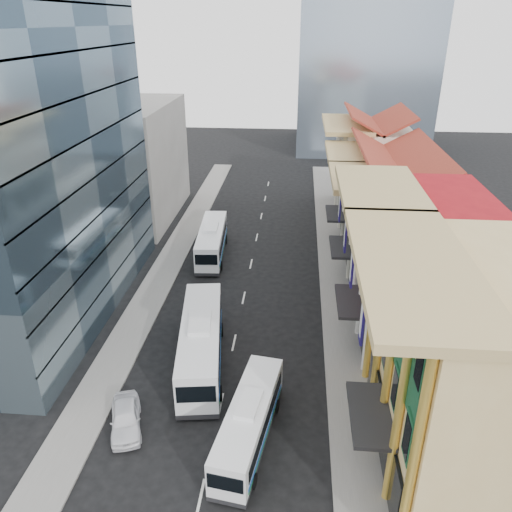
# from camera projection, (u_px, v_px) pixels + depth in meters

# --- Properties ---
(sidewalk_right) EXTENTS (3.00, 90.00, 0.15)m
(sidewalk_right) POSITION_uv_depth(u_px,v_px,m) (338.00, 301.00, 44.73)
(sidewalk_right) COLOR slate
(sidewalk_right) RESTS_ON ground
(sidewalk_left) EXTENTS (3.00, 90.00, 0.15)m
(sidewalk_left) POSITION_uv_depth(u_px,v_px,m) (152.00, 293.00, 46.06)
(sidewalk_left) COLOR slate
(sidewalk_left) RESTS_ON ground
(shophouse_tan) EXTENTS (8.00, 14.00, 12.00)m
(shophouse_tan) POSITION_uv_depth(u_px,v_px,m) (470.00, 372.00, 26.46)
(shophouse_tan) COLOR #DBC07E
(shophouse_tan) RESTS_ON ground
(shophouse_red) EXTENTS (8.00, 10.00, 12.00)m
(shophouse_red) POSITION_uv_depth(u_px,v_px,m) (422.00, 270.00, 37.26)
(shophouse_red) COLOR #A01218
(shophouse_red) RESTS_ON ground
(shophouse_cream_near) EXTENTS (8.00, 9.00, 10.00)m
(shophouse_cream_near) POSITION_uv_depth(u_px,v_px,m) (398.00, 233.00, 46.24)
(shophouse_cream_near) COLOR beige
(shophouse_cream_near) RESTS_ON ground
(shophouse_cream_mid) EXTENTS (8.00, 9.00, 10.00)m
(shophouse_cream_mid) POSITION_uv_depth(u_px,v_px,m) (384.00, 201.00, 54.33)
(shophouse_cream_mid) COLOR beige
(shophouse_cream_mid) RESTS_ON ground
(shophouse_cream_far) EXTENTS (8.00, 12.00, 11.00)m
(shophouse_cream_far) POSITION_uv_depth(u_px,v_px,m) (373.00, 171.00, 63.57)
(shophouse_cream_far) COLOR beige
(shophouse_cream_far) RESTS_ON ground
(office_tower) EXTENTS (12.00, 26.00, 30.00)m
(office_tower) POSITION_uv_depth(u_px,v_px,m) (14.00, 136.00, 37.62)
(office_tower) COLOR #3B4F5E
(office_tower) RESTS_ON ground
(office_block_far) EXTENTS (10.00, 18.00, 14.00)m
(office_block_far) POSITION_uv_depth(u_px,v_px,m) (132.00, 162.00, 61.67)
(office_block_far) COLOR gray
(office_block_far) RESTS_ON ground
(bus_left_near) EXTENTS (4.45, 12.30, 3.86)m
(bus_left_near) POSITION_uv_depth(u_px,v_px,m) (201.00, 342.00, 35.91)
(bus_left_near) COLOR silver
(bus_left_near) RESTS_ON ground
(bus_left_far) EXTENTS (3.24, 10.88, 3.44)m
(bus_left_far) POSITION_uv_depth(u_px,v_px,m) (212.00, 240.00, 52.89)
(bus_left_far) COLOR white
(bus_left_far) RESTS_ON ground
(bus_right) EXTENTS (3.69, 9.73, 3.05)m
(bus_right) POSITION_uv_depth(u_px,v_px,m) (249.00, 421.00, 29.37)
(bus_right) COLOR white
(bus_right) RESTS_ON ground
(sedan_left) EXTENTS (3.11, 4.81, 1.52)m
(sedan_left) POSITION_uv_depth(u_px,v_px,m) (126.00, 418.00, 30.67)
(sedan_left) COLOR white
(sedan_left) RESTS_ON ground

